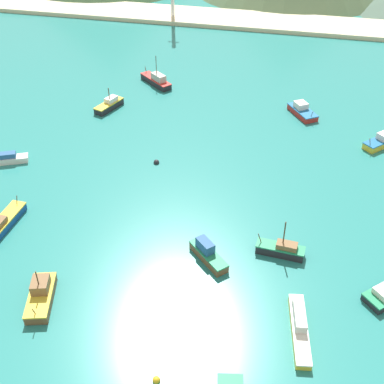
{
  "coord_description": "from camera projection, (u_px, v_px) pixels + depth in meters",
  "views": [
    {
      "loc": [
        15.32,
        -34.57,
        52.45
      ],
      "look_at": [
        -0.3,
        33.44,
        0.71
      ],
      "focal_mm": 48.17,
      "sensor_mm": 36.0,
      "label": 1
    }
  ],
  "objects": [
    {
      "name": "fishing_boat_14",
      "position": [
        109.0,
        105.0,
        112.17
      ],
      "size": [
        4.73,
        7.89,
        4.78
      ],
      "color": "#232328",
      "rests_on": "ground"
    },
    {
      "name": "fishing_boat_5",
      "position": [
        380.0,
        142.0,
        99.55
      ],
      "size": [
        6.62,
        6.77,
        2.85
      ],
      "color": "gold",
      "rests_on": "ground"
    },
    {
      "name": "fishing_boat_4",
      "position": [
        281.0,
        249.0,
        75.19
      ],
      "size": [
        7.22,
        2.7,
        6.14
      ],
      "color": "#232328",
      "rests_on": "ground"
    },
    {
      "name": "fishing_boat_3",
      "position": [
        208.0,
        254.0,
        74.28
      ],
      "size": [
        6.7,
        6.64,
        2.91
      ],
      "color": "brown",
      "rests_on": "ground"
    },
    {
      "name": "buoy_2",
      "position": [
        156.0,
        380.0,
        58.8
      ],
      "size": [
        0.92,
        0.92,
        0.92
      ],
      "color": "gold",
      "rests_on": "ground"
    },
    {
      "name": "fishing_boat_7",
      "position": [
        3.0,
        160.0,
        94.89
      ],
      "size": [
        9.44,
        5.75,
        2.19
      ],
      "color": "silver",
      "rests_on": "ground"
    },
    {
      "name": "fishing_boat_12",
      "position": [
        2.0,
        224.0,
        79.95
      ],
      "size": [
        2.88,
        10.54,
        6.56
      ],
      "color": "#14478C",
      "rests_on": "ground"
    },
    {
      "name": "fishing_boat_1",
      "position": [
        41.0,
        295.0,
        67.94
      ],
      "size": [
        5.09,
        8.48,
        5.15
      ],
      "color": "brown",
      "rests_on": "ground"
    },
    {
      "name": "fishing_boat_0",
      "position": [
        157.0,
        80.0,
        121.98
      ],
      "size": [
        9.12,
        8.27,
        7.22
      ],
      "color": "#232328",
      "rests_on": "ground"
    },
    {
      "name": "beach_strip",
      "position": [
        259.0,
        21.0,
        157.81
      ],
      "size": [
        247.0,
        16.41,
        1.2
      ],
      "primitive_type": "cube",
      "color": "beige",
      "rests_on": "ground"
    },
    {
      "name": "ground",
      "position": [
        189.0,
        209.0,
        84.69
      ],
      "size": [
        260.0,
        280.0,
        0.5
      ],
      "color": "teal"
    },
    {
      "name": "fishing_boat_13",
      "position": [
        299.0,
        326.0,
        64.07
      ],
      "size": [
        3.58,
        11.14,
        2.32
      ],
      "color": "gold",
      "rests_on": "ground"
    },
    {
      "name": "fishing_boat_8",
      "position": [
        302.0,
        111.0,
        109.96
      ],
      "size": [
        6.99,
        8.21,
        2.63
      ],
      "color": "red",
      "rests_on": "ground"
    },
    {
      "name": "buoy_0",
      "position": [
        156.0,
        162.0,
        95.15
      ],
      "size": [
        1.06,
        1.06,
        1.06
      ],
      "color": "#232328",
      "rests_on": "ground"
    }
  ]
}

